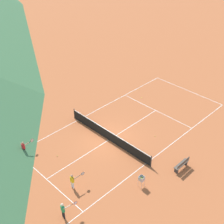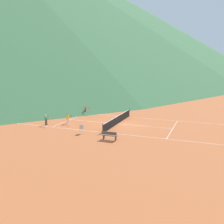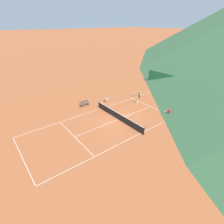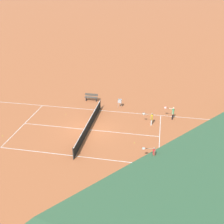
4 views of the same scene
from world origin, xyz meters
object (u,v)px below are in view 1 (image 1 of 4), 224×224
tennis_ball_far_corner (155,136)px  tennis_ball_alley_right (142,98)px  player_near_service (24,147)px  player_far_baseline (64,209)px  tennis_net (109,135)px  player_far_service (73,180)px  tennis_ball_mid_court (139,90)px  ball_hopper (142,179)px  courtside_bench (182,164)px  tennis_ball_by_net_left (57,156)px  tennis_ball_service_box (25,193)px

tennis_ball_far_corner → tennis_ball_alley_right: (4.97, -4.06, 0.00)m
player_near_service → tennis_ball_far_corner: bearing=-123.5°
player_near_service → player_far_baseline: (-7.09, 1.55, 0.04)m
tennis_net → player_far_baseline: bearing=115.3°
player_far_service → tennis_ball_mid_court: player_far_service is taller
tennis_ball_far_corner → ball_hopper: (-2.81, 5.14, 0.63)m
player_far_service → player_near_service: bearing=4.6°
ball_hopper → courtside_bench: bearing=-107.0°
tennis_net → courtside_bench: 6.51m
tennis_ball_by_net_left → courtside_bench: courtside_bench is taller
player_near_service → tennis_ball_alley_right: bearing=-94.6°
courtside_bench → tennis_ball_service_box: bearing=57.2°
player_far_baseline → tennis_ball_alley_right: player_far_baseline is taller
tennis_net → ball_hopper: tennis_net is taller
tennis_ball_mid_court → tennis_ball_alley_right: same height
tennis_ball_mid_court → player_far_service: bearing=112.8°
player_near_service → courtside_bench: player_near_service is taller
player_far_service → tennis_ball_alley_right: (4.49, -12.71, -0.70)m
tennis_ball_far_corner → tennis_ball_service_box: (2.39, 11.37, 0.00)m
tennis_ball_far_corner → courtside_bench: bearing=156.2°
player_near_service → tennis_ball_by_net_left: (-2.10, -1.62, -0.67)m
player_near_service → tennis_ball_mid_court: (0.24, -14.25, -0.67)m
player_far_service → tennis_ball_alley_right: size_ratio=18.93×
tennis_net → player_far_baseline: (-3.55, 7.50, 0.25)m
player_far_service → ball_hopper: (-3.28, -3.52, -0.07)m
tennis_ball_mid_court → tennis_ball_service_box: size_ratio=1.00×
tennis_ball_mid_court → ball_hopper: bearing=131.4°
player_far_baseline → tennis_ball_far_corner: player_far_baseline is taller
tennis_ball_alley_right → player_far_baseline: bearing=112.3°
player_far_service → courtside_bench: 8.20m
tennis_ball_service_box → tennis_ball_alley_right: (2.58, -15.42, 0.00)m
tennis_ball_by_net_left → player_far_baseline: bearing=147.7°
player_far_baseline → tennis_ball_mid_court: player_far_baseline is taller
tennis_ball_service_box → tennis_ball_by_net_left: bearing=-68.3°
tennis_ball_by_net_left → ball_hopper: 7.16m
tennis_ball_mid_court → player_far_baseline: bearing=114.9°
player_near_service → tennis_ball_far_corner: (-6.03, -9.10, -0.67)m
tennis_ball_far_corner → tennis_ball_alley_right: 6.41m
player_near_service → tennis_ball_alley_right: (-1.06, -13.16, -0.67)m
player_near_service → courtside_bench: 12.35m
tennis_net → player_near_service: player_near_service is taller
tennis_ball_by_net_left → ball_hopper: (-6.74, -2.35, 0.63)m
tennis_ball_by_net_left → player_near_service: bearing=37.6°
player_far_baseline → tennis_ball_by_net_left: (4.99, -3.16, -0.72)m
tennis_ball_alley_right → tennis_ball_far_corner: bearing=140.8°
player_far_baseline → tennis_ball_far_corner: (1.06, -10.65, -0.72)m
tennis_ball_service_box → courtside_bench: size_ratio=0.04×
tennis_ball_mid_court → tennis_ball_service_box: bearing=103.2°
player_far_baseline → tennis_ball_alley_right: size_ratio=19.45×
ball_hopper → courtside_bench: (-1.05, -3.44, -0.21)m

